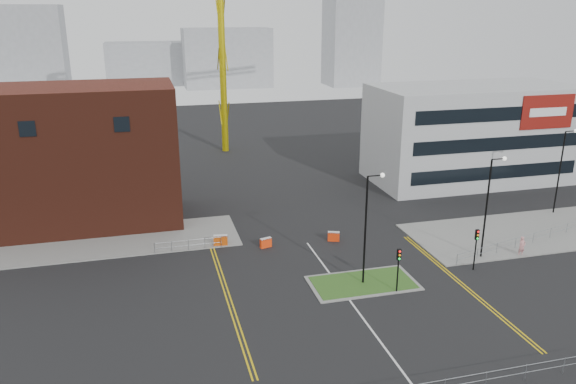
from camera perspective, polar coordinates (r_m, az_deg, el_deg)
The scene contains 27 objects.
ground at distance 39.05m, azimuth 9.32°, elevation -14.73°, with size 200.00×200.00×0.00m, color black.
pavement_left at distance 56.13m, azimuth -19.64°, elevation -4.94°, with size 28.00×8.00×0.12m, color slate.
pavement_right at distance 60.46m, azimuth 23.30°, elevation -3.73°, with size 24.00×10.00×0.12m, color slate.
island_kerb at distance 46.08m, azimuth 7.62°, elevation -9.15°, with size 8.60×4.60×0.08m, color slate.
grass_island at distance 46.07m, azimuth 7.62°, elevation -9.13°, with size 8.00×4.00×0.12m, color #28521B.
brick_building at distance 60.11m, azimuth -22.73°, elevation 3.05°, with size 24.20×10.07×14.24m.
office_block at distance 75.11m, azimuth 18.08°, elevation 5.69°, with size 25.00×12.20×12.00m.
streetlamp_island at distance 43.98m, azimuth 8.17°, elevation -2.88°, with size 1.46×0.36×9.18m.
streetlamp_right_near at distance 51.23m, azimuth 19.79°, elevation -0.74°, with size 1.46×0.36×9.18m.
streetlamp_right_far at distance 65.67m, azimuth 26.10°, elevation 2.49°, with size 1.46×0.36×9.18m.
traffic_light_island at distance 44.09m, azimuth 11.17°, elevation -7.01°, with size 0.28×0.33×3.65m.
traffic_light_right at distance 49.44m, azimuth 18.59°, elevation -4.81°, with size 0.28×0.33×3.65m.
railing_left at distance 51.96m, azimuth -10.10°, elevation -5.16°, with size 6.05×0.05×1.10m.
railing_right at distance 57.51m, azimuth 23.69°, elevation -4.11°, with size 19.05×5.05×1.10m.
centre_line at distance 40.59m, azimuth 8.17°, elevation -13.28°, with size 0.15×30.00×0.01m, color silver.
yellow_left_a at distance 45.24m, azimuth -6.59°, elevation -9.71°, with size 0.12×24.00×0.01m, color gold.
yellow_left_b at distance 45.28m, azimuth -6.21°, elevation -9.67°, with size 0.12×24.00×0.01m, color gold.
yellow_right_a at distance 47.70m, azimuth 17.01°, elevation -8.89°, with size 0.12×20.00×0.01m, color gold.
yellow_right_b at distance 47.85m, azimuth 17.32°, elevation -8.84°, with size 0.12×20.00×0.01m, color gold.
skyline_a at distance 152.29m, azimuth -25.06°, elevation 12.70°, with size 18.00×12.00×22.00m, color gray.
skyline_b at distance 162.06m, azimuth -6.22°, elevation 13.41°, with size 24.00×12.00×16.00m, color gray.
skyline_c at distance 165.78m, azimuth 6.49°, elevation 15.58°, with size 14.00×12.00×28.00m, color gray.
skyline_d at distance 170.51m, azimuth -12.86°, elevation 12.62°, with size 30.00×12.00×12.00m, color gray.
pedestrian at distance 54.23m, azimuth 22.67°, elevation -5.12°, with size 0.68×0.44×1.85m, color pink.
barrier_left at distance 52.61m, azimuth -6.87°, elevation -4.88°, with size 1.34×0.61×1.09m.
barrier_mid at distance 52.04m, azimuth -2.27°, elevation -5.13°, with size 1.14×0.64×0.92m.
barrier_right at distance 53.57m, azimuth 4.65°, elevation -4.48°, with size 1.16×0.72×0.93m.
Camera 1 is at (-14.10, -29.73, 21.03)m, focal length 35.00 mm.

